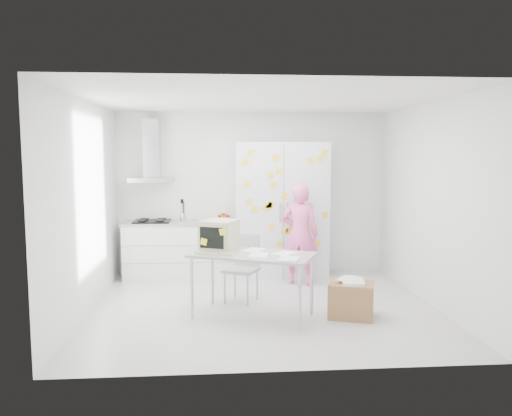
{
  "coord_description": "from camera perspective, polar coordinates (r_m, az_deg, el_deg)",
  "views": [
    {
      "loc": [
        -0.59,
        -6.41,
        2.02
      ],
      "look_at": [
        -0.04,
        0.64,
        1.25
      ],
      "focal_mm": 35.0,
      "sensor_mm": 36.0,
      "label": 1
    }
  ],
  "objects": [
    {
      "name": "counter_run",
      "position": [
        8.28,
        -8.6,
        -4.61
      ],
      "size": [
        1.84,
        0.63,
        1.28
      ],
      "color": "white",
      "rests_on": "ground"
    },
    {
      "name": "walls",
      "position": [
        7.19,
        0.28,
        0.9
      ],
      "size": [
        4.52,
        4.01,
        2.7
      ],
      "color": "white",
      "rests_on": "ground"
    },
    {
      "name": "cardboard_box",
      "position": [
        6.38,
        10.81,
        -10.2
      ],
      "size": [
        0.65,
        0.58,
        0.48
      ],
      "rotation": [
        0.0,
        0.0,
        -0.31
      ],
      "color": "#986C42",
      "rests_on": "ground"
    },
    {
      "name": "person",
      "position": [
        7.72,
        5.04,
        -3.01
      ],
      "size": [
        0.66,
        0.53,
        1.56
      ],
      "primitive_type": "imported",
      "rotation": [
        0.0,
        0.0,
        2.83
      ],
      "color": "pink",
      "rests_on": "ground"
    },
    {
      "name": "chair",
      "position": [
        6.88,
        -1.47,
        -6.35
      ],
      "size": [
        0.56,
        0.56,
        0.92
      ],
      "rotation": [
        0.0,
        0.0,
        -0.46
      ],
      "color": "#A3A3A1",
      "rests_on": "ground"
    },
    {
      "name": "tall_cabinet",
      "position": [
        8.2,
        2.87,
        -0.2
      ],
      "size": [
        1.5,
        0.68,
        2.2
      ],
      "color": "silver",
      "rests_on": "ground"
    },
    {
      "name": "desk",
      "position": [
        6.27,
        -2.9,
        -4.1
      ],
      "size": [
        1.65,
        1.27,
        1.18
      ],
      "rotation": [
        0.0,
        0.0,
        -0.41
      ],
      "color": "#A6AAB1",
      "rests_on": "ground"
    },
    {
      "name": "floor",
      "position": [
        6.75,
        0.79,
        -11.26
      ],
      "size": [
        4.5,
        4.0,
        0.02
      ],
      "primitive_type": "cube",
      "color": "silver",
      "rests_on": "ground"
    },
    {
      "name": "range_hood",
      "position": [
        8.32,
        -11.82,
        5.68
      ],
      "size": [
        0.7,
        0.48,
        1.01
      ],
      "color": "silver",
      "rests_on": "walls"
    },
    {
      "name": "ceiling",
      "position": [
        6.47,
        0.83,
        12.28
      ],
      "size": [
        4.5,
        4.0,
        0.02
      ],
      "primitive_type": "cube",
      "color": "white",
      "rests_on": "walls"
    }
  ]
}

